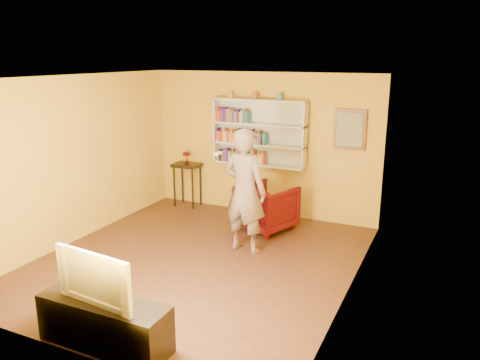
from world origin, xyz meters
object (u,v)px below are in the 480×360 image
bookshelf (260,132)px  armchair (266,207)px  console_table (187,171)px  ruby_lustre (186,155)px  person (245,191)px  tv_cabinet (105,323)px  television (101,275)px

bookshelf → armchair: size_ratio=2.03×
console_table → armchair: 2.07m
bookshelf → ruby_lustre: (-1.53, -0.16, -0.54)m
console_table → ruby_lustre: size_ratio=3.59×
armchair → person: bearing=112.9°
bookshelf → tv_cabinet: (0.17, -4.66, -1.33)m
bookshelf → television: bearing=-87.9°
person → armchair: bearing=-80.3°
console_table → armchair: size_ratio=0.99×
ruby_lustre → tv_cabinet: (1.70, -4.50, -0.79)m
tv_cabinet → television: television is taller
bookshelf → person: bearing=-74.7°
bookshelf → tv_cabinet: bearing=-87.9°
television → ruby_lustre: bearing=116.6°
ruby_lustre → person: size_ratio=0.13×
console_table → ruby_lustre: bearing=139.4°
person → television: (-0.31, -2.90, -0.17)m
ruby_lustre → television: (1.70, -4.50, -0.24)m
console_table → tv_cabinet: 4.83m
console_table → television: bearing=-69.3°
armchair → tv_cabinet: (-0.26, -3.93, -0.14)m
tv_cabinet → television: (0.00, 0.00, 0.55)m
person → television: 2.92m
bookshelf → television: (0.17, -4.66, -0.78)m
armchair → television: (-0.26, -3.93, 0.41)m
console_table → person: size_ratio=0.45×
tv_cabinet → television: bearing=0.0°
armchair → tv_cabinet: bearing=106.5°
person → bookshelf: bearing=-67.7°
console_table → tv_cabinet: size_ratio=0.60×
person → console_table: bearing=-31.4°
armchair → tv_cabinet: size_ratio=0.60×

